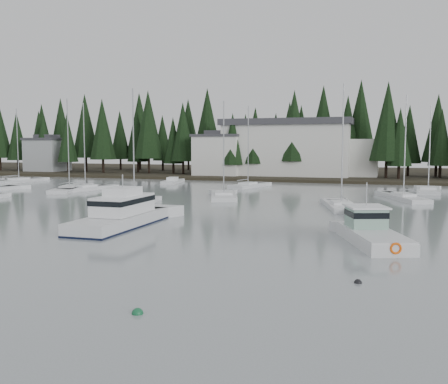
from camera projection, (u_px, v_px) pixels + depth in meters
The scene contains 20 objects.
far_shore_land at pixel (322, 174), 110.34m from camera, with size 240.00×54.00×1.00m, color black.
conifer_treeline at pixel (315, 177), 99.93m from camera, with size 200.00×22.00×20.00m, color black, non-canonical shape.
house_west at pixel (219, 154), 98.46m from camera, with size 9.54×7.42×8.75m.
house_far_west at pixel (47, 154), 113.42m from camera, with size 8.48×7.42×8.25m.
harbor_inn at pixel (298, 148), 96.84m from camera, with size 29.50×11.50×10.90m.
cabin_cruiser_center at pixel (121, 217), 39.48m from camera, with size 3.59×11.14×4.77m.
lobster_boat_teal at pixel (371, 235), 32.88m from camera, with size 5.35×8.53×4.48m.
sailboat_0 at pixel (86, 190), 71.11m from camera, with size 4.55×8.82×12.86m.
sailboat_1 at pixel (248, 187), 75.79m from camera, with size 4.49×8.47×12.80m.
sailboat_2 at pixel (135, 205), 52.77m from camera, with size 3.82×9.62×12.83m.
sailboat_3 at pixel (224, 198), 60.50m from camera, with size 5.69×9.27×12.23m.
sailboat_5 at pixel (403, 199), 59.01m from camera, with size 5.97×10.39×12.80m.
sailboat_10 at pixel (341, 208), 50.56m from camera, with size 4.69×8.83×13.06m.
sailboat_11 at pixel (428, 192), 67.82m from camera, with size 3.39×8.81×12.22m.
sailboat_12 at pixel (19, 182), 85.88m from camera, with size 2.86×9.65×13.11m.
sailboat_13 at pixel (70, 190), 70.34m from camera, with size 5.88×11.12×13.40m.
runabout_1 at pixel (362, 218), 42.99m from camera, with size 3.34×6.63×1.42m.
runabout_3 at pixel (172, 182), 84.13m from camera, with size 3.17×7.14×1.42m.
mooring_buoy_green at pixel (137, 314), 19.12m from camera, with size 0.45×0.45×0.45m, color #145933.
mooring_buoy_dark at pixel (358, 283), 23.36m from camera, with size 0.37×0.37×0.37m, color black.
Camera 1 is at (13.74, -14.50, 6.46)m, focal length 40.00 mm.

